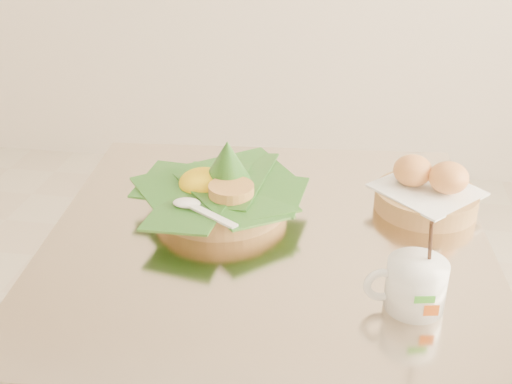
# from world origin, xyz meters

# --- Properties ---
(cafe_table) EXTENTS (0.76, 0.76, 0.75)m
(cafe_table) POSITION_xyz_m (0.10, -0.04, 0.53)
(cafe_table) COLOR gray
(cafe_table) RESTS_ON floor
(rice_basket) EXTENTS (0.28, 0.28, 0.14)m
(rice_basket) POSITION_xyz_m (0.01, 0.03, 0.79)
(rice_basket) COLOR tan
(rice_basket) RESTS_ON cafe_table
(bread_basket) EXTENTS (0.21, 0.21, 0.09)m
(bread_basket) POSITION_xyz_m (0.36, 0.09, 0.78)
(bread_basket) COLOR tan
(bread_basket) RESTS_ON cafe_table
(coffee_mug) EXTENTS (0.11, 0.08, 0.14)m
(coffee_mug) POSITION_xyz_m (0.32, -0.19, 0.79)
(coffee_mug) COLOR white
(coffee_mug) RESTS_ON cafe_table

